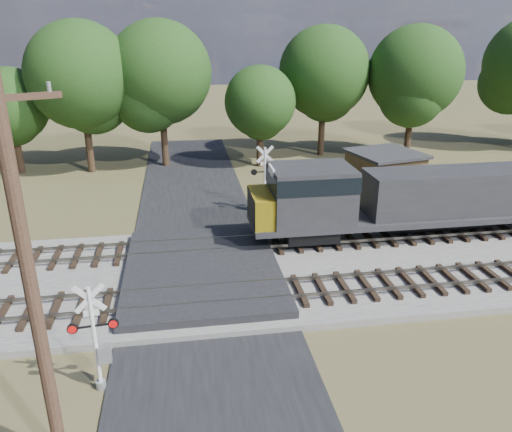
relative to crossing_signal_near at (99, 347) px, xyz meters
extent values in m
plane|color=#4E4D29|center=(3.58, 6.55, -1.59)|extent=(160.00, 160.00, 0.00)
cube|color=gray|center=(13.58, 7.05, -1.44)|extent=(140.00, 10.00, 0.30)
cube|color=black|center=(3.58, 6.55, -1.55)|extent=(7.00, 60.00, 0.08)
cube|color=#262628|center=(3.58, 7.05, -1.27)|extent=(7.00, 9.00, 0.62)
cube|color=black|center=(5.58, 4.55, -1.20)|extent=(44.00, 2.60, 0.18)
cube|color=#5F5B52|center=(13.58, 3.83, -1.03)|extent=(140.00, 0.08, 0.15)
cube|color=#5F5B52|center=(13.58, 5.26, -1.03)|extent=(140.00, 0.08, 0.15)
cube|color=black|center=(5.58, 9.55, -1.20)|extent=(44.00, 2.60, 0.18)
cube|color=#5F5B52|center=(13.58, 8.83, -1.03)|extent=(140.00, 0.08, 0.15)
cube|color=#5F5B52|center=(13.58, 10.26, -1.03)|extent=(140.00, 0.08, 0.15)
cylinder|color=silver|center=(-0.08, -0.01, 0.26)|extent=(0.13, 0.13, 3.70)
cylinder|color=gray|center=(-0.08, -0.01, -1.45)|extent=(0.33, 0.33, 0.28)
cube|color=silver|center=(-0.08, -0.01, 1.74)|extent=(0.97, 0.13, 0.97)
cube|color=silver|center=(-0.08, -0.01, 1.74)|extent=(0.97, 0.13, 0.97)
cube|color=silver|center=(-0.08, -0.01, 1.23)|extent=(0.46, 0.07, 0.20)
cube|color=black|center=(-0.08, -0.01, 0.77)|extent=(1.48, 0.20, 0.06)
cylinder|color=red|center=(-0.68, -0.06, 0.77)|extent=(0.34, 0.12, 0.33)
cylinder|color=red|center=(0.52, 0.05, 0.77)|extent=(0.34, 0.12, 0.33)
cube|color=gray|center=(0.15, 0.01, -0.29)|extent=(0.44, 0.32, 0.60)
cylinder|color=silver|center=(7.89, 15.16, 0.48)|extent=(0.14, 0.14, 4.13)
cylinder|color=gray|center=(7.89, 15.16, -1.43)|extent=(0.37, 0.37, 0.31)
cube|color=silver|center=(7.89, 15.16, 2.13)|extent=(1.08, 0.05, 1.08)
cube|color=silver|center=(7.89, 15.16, 2.13)|extent=(1.08, 0.05, 1.08)
cube|color=silver|center=(7.89, 15.16, 1.57)|extent=(0.52, 0.03, 0.23)
cube|color=black|center=(7.89, 15.16, 1.05)|extent=(1.65, 0.07, 0.06)
cylinder|color=red|center=(8.56, 15.17, 1.05)|extent=(0.37, 0.10, 0.37)
cylinder|color=red|center=(7.22, 15.16, 1.05)|extent=(0.37, 0.10, 0.37)
cube|color=gray|center=(7.63, 15.16, -0.14)|extent=(0.47, 0.31, 0.67)
cylinder|color=#362118|center=(-0.73, -2.81, 3.56)|extent=(0.34, 0.34, 10.30)
cube|color=#45301D|center=(16.62, 17.55, -0.20)|extent=(4.76, 4.76, 2.76)
cube|color=#2A2A2C|center=(16.62, 17.55, 1.28)|extent=(5.24, 5.24, 0.20)
cylinder|color=black|center=(-9.68, 26.96, 0.45)|extent=(0.56, 0.56, 4.08)
sphere|color=#193912|center=(-9.68, 26.96, 3.71)|extent=(5.71, 5.71, 5.71)
cylinder|color=black|center=(-4.19, 26.39, 1.28)|extent=(0.56, 0.56, 5.74)
sphere|color=#193912|center=(-4.19, 26.39, 5.87)|extent=(8.03, 8.03, 8.03)
cylinder|color=black|center=(1.63, 27.25, 1.30)|extent=(0.56, 0.56, 5.76)
sphere|color=#193912|center=(1.63, 27.25, 5.91)|extent=(8.07, 8.07, 8.07)
cylinder|color=black|center=(9.35, 26.05, 0.44)|extent=(0.56, 0.56, 4.06)
sphere|color=#193912|center=(9.35, 26.05, 3.69)|extent=(5.68, 5.68, 5.68)
cylinder|color=black|center=(15.37, 28.94, 1.19)|extent=(0.56, 0.56, 5.55)
sphere|color=#193912|center=(15.37, 28.94, 5.62)|extent=(7.76, 7.76, 7.76)
cylinder|color=black|center=(22.57, 26.80, 1.20)|extent=(0.56, 0.56, 5.57)
sphere|color=#193912|center=(22.57, 26.80, 5.66)|extent=(7.80, 7.80, 7.80)
camera|label=1|loc=(2.87, -13.68, 9.42)|focal=35.00mm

